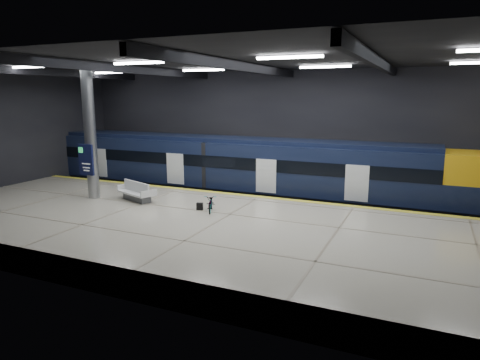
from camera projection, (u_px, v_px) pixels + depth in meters
The scene contains 10 objects.
ground at pixel (239, 231), 20.74m from camera, with size 30.00×30.00×0.00m, color black.
room_shell at pixel (239, 112), 19.63m from camera, with size 30.10×16.10×8.05m.
platform at pixel (215, 235), 18.39m from camera, with size 30.00×11.00×1.10m, color beige.
safety_strip at pixel (260, 197), 22.99m from camera, with size 30.00×0.40×0.01m, color yellow.
rails at pixel (276, 204), 25.65m from camera, with size 30.00×1.52×0.16m.
train at pixel (256, 170), 25.80m from camera, with size 29.40×2.84×3.79m.
bench at pixel (137, 194), 22.08m from camera, with size 2.47×1.68×1.01m.
bicycle at pixel (211, 203), 20.02m from camera, with size 0.55×1.58×0.83m, color #99999E.
pannier_bag at pixel (200, 206), 20.31m from camera, with size 0.30×0.18×0.35m, color black.
info_column at pixel (90, 135), 22.13m from camera, with size 0.90×0.78×6.90m.
Camera 1 is at (8.12, -18.12, 6.46)m, focal length 32.00 mm.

